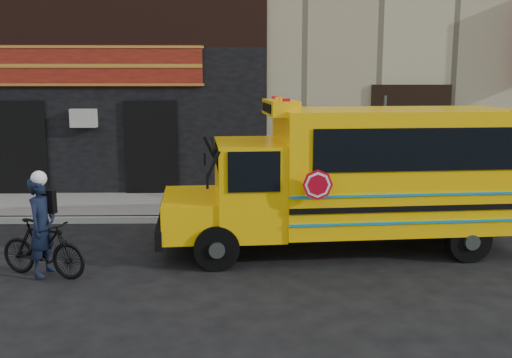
{
  "coord_description": "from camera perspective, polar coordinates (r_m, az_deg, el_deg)",
  "views": [
    {
      "loc": [
        -0.57,
        -10.37,
        3.31
      ],
      "look_at": [
        -0.36,
        1.85,
        1.15
      ],
      "focal_mm": 40.0,
      "sensor_mm": 36.0,
      "label": 1
    }
  ],
  "objects": [
    {
      "name": "sidewalk",
      "position": [
        14.84,
        1.23,
        -2.6
      ],
      "size": [
        40.0,
        3.0,
        0.15
      ],
      "primitive_type": "cube",
      "color": "#66635F",
      "rests_on": "ground"
    },
    {
      "name": "ground",
      "position": [
        10.9,
        2.07,
        -7.68
      ],
      "size": [
        120.0,
        120.0,
        0.0
      ],
      "primitive_type": "plane",
      "color": "black",
      "rests_on": "ground"
    },
    {
      "name": "school_bus",
      "position": [
        11.16,
        10.46,
        0.55
      ],
      "size": [
        7.06,
        2.79,
        2.92
      ],
      "color": "black",
      "rests_on": "ground"
    },
    {
      "name": "curb",
      "position": [
        13.38,
        1.48,
        -4.0
      ],
      "size": [
        40.0,
        0.2,
        0.15
      ],
      "primitive_type": "cube",
      "color": "#A0A19B",
      "rests_on": "ground"
    },
    {
      "name": "bicycle",
      "position": [
        10.31,
        -20.55,
        -6.49
      ],
      "size": [
        1.71,
        0.99,
        0.99
      ],
      "primitive_type": "imported",
      "rotation": [
        0.0,
        0.0,
        1.23
      ],
      "color": "black",
      "rests_on": "ground"
    },
    {
      "name": "sign_pole",
      "position": [
        13.97,
        12.62,
        2.8
      ],
      "size": [
        0.06,
        0.26,
        2.92
      ],
      "color": "#47504A",
      "rests_on": "ground"
    },
    {
      "name": "cyclist",
      "position": [
        10.2,
        -20.6,
        -4.72
      ],
      "size": [
        0.52,
        0.68,
        1.66
      ],
      "primitive_type": "imported",
      "rotation": [
        0.0,
        0.0,
        1.35
      ],
      "color": "black",
      "rests_on": "ground"
    }
  ]
}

